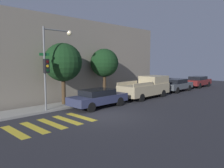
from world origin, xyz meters
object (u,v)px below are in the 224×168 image
tree_near_corner (63,62)px  sedan_middle (177,85)px  traffic_light_pole (51,58)px  sedan_far_end (198,81)px  pickup_truck (147,87)px  sedan_near_corner (98,98)px  tree_midblock (104,63)px

tree_near_corner → sedan_middle: bearing=-10.0°
traffic_light_pole → sedan_middle: (14.65, -1.27, -2.83)m
traffic_light_pole → sedan_far_end: bearing=-3.6°
pickup_truck → sedan_near_corner: bearing=180.0°
sedan_middle → tree_near_corner: tree_near_corner is taller
tree_near_corner → traffic_light_pole: bearing=-146.2°
pickup_truck → tree_near_corner: (-7.41, 2.30, 2.28)m
pickup_truck → sedan_middle: (5.69, 0.00, -0.23)m
traffic_light_pole → sedan_near_corner: traffic_light_pole is taller
pickup_truck → tree_near_corner: bearing=162.7°
traffic_light_pole → sedan_middle: traffic_light_pole is taller
sedan_near_corner → tree_midblock: bearing=39.2°
tree_midblock → tree_near_corner: bearing=180.0°
sedan_middle → sedan_far_end: bearing=0.0°
sedan_near_corner → sedan_far_end: (17.41, 0.00, 0.03)m
sedan_middle → tree_near_corner: (-13.11, 2.30, 2.51)m
sedan_near_corner → sedan_middle: sedan_middle is taller
sedan_middle → tree_near_corner: 13.54m
pickup_truck → sedan_middle: 5.70m
traffic_light_pole → tree_near_corner: traffic_light_pole is taller
traffic_light_pole → tree_midblock: size_ratio=1.25×
traffic_light_pole → sedan_near_corner: 4.31m
sedan_far_end → tree_near_corner: tree_near_corner is taller
traffic_light_pole → tree_midblock: traffic_light_pole is taller
sedan_near_corner → sedan_middle: size_ratio=1.00×
sedan_middle → tree_midblock: 9.47m
sedan_near_corner → pickup_truck: (5.99, 0.00, 0.26)m
sedan_middle → tree_midblock: bearing=165.4°
tree_midblock → sedan_far_end: bearing=-9.0°
pickup_truck → sedan_far_end: size_ratio=1.19×
sedan_far_end → tree_near_corner: bearing=173.0°
traffic_light_pole → sedan_middle: bearing=-5.0°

